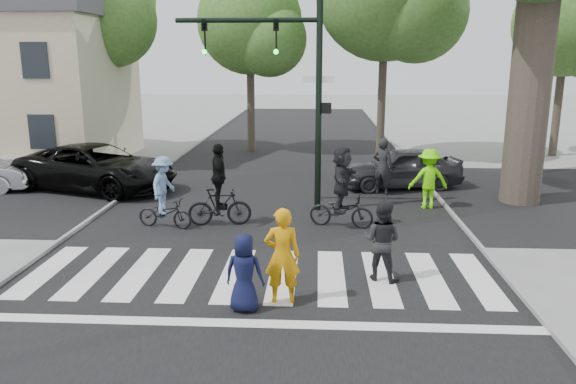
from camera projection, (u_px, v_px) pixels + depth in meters
The scene contains 21 objects.
ground at pixel (253, 295), 10.66m from camera, with size 120.00×120.00×0.00m, color gray.
road_stem at pixel (274, 220), 15.52m from camera, with size 10.00×70.00×0.01m, color black.
road_cross at pixel (281, 195), 18.43m from camera, with size 70.00×10.00×0.01m, color black.
curb_left at pixel (95, 216), 15.77m from camera, with size 0.10×70.00×0.10m, color gray.
curb_right at pixel (459, 222), 15.24m from camera, with size 0.10×70.00×0.10m, color gray.
crosswalk at pixel (257, 281), 11.30m from camera, with size 10.00×3.85×0.01m.
traffic_signal at pixel (289, 76), 15.75m from camera, with size 4.45×0.29×6.00m.
bg_tree_1 at pixel (94, 5), 24.60m from camera, with size 6.09×5.80×9.80m.
bg_tree_2 at pixel (255, 26), 25.54m from camera, with size 5.04×4.80×8.40m.
bg_tree_4 at pixel (573, 28), 24.37m from camera, with size 4.83×4.60×8.15m.
house at pixel (22, 72), 23.95m from camera, with size 8.40×8.10×8.82m.
pedestrian_woman at pixel (282, 256), 10.15m from camera, with size 0.66×0.43×1.80m, color orange.
pedestrian_child at pixel (244, 273), 9.84m from camera, with size 0.69×0.45×1.42m, color #0F1334.
pedestrian_adult at pixel (382, 241), 11.23m from camera, with size 0.80×0.62×1.64m, color black.
cyclist_left at pixel (164, 197), 14.69m from camera, with size 1.59×1.08×1.92m.
cyclist_mid at pixel (219, 192), 14.89m from camera, with size 1.74×1.08×2.21m.
cyclist_right at pixel (342, 192), 14.72m from camera, with size 1.80×1.66×2.16m.
car_suv at pixel (96, 167), 18.98m from camera, with size 2.58×5.60×1.55m, color black.
car_grey at pixel (401, 168), 19.30m from camera, with size 1.66×4.13×1.41m, color #2D2D31.
bystander_hivis at pixel (428, 179), 16.61m from camera, with size 1.16×0.67×1.80m, color #6CFF05.
bystander_dark at pixel (383, 167), 18.27m from camera, with size 0.68×0.45×1.87m, color black.
Camera 1 is at (1.19, -9.86, 4.39)m, focal length 35.00 mm.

